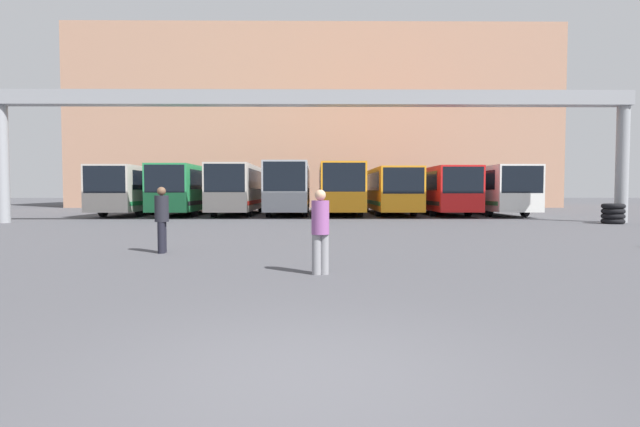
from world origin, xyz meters
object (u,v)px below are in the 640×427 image
at_px(bus_slot_1, 190,187).
at_px(tire_stack, 613,214).
at_px(bus_slot_5, 388,188).
at_px(pedestrian_near_left, 320,230).
at_px(bus_slot_4, 339,186).
at_px(bus_slot_7, 490,188).
at_px(bus_slot_3, 289,186).
at_px(bus_slot_2, 239,187).
at_px(pedestrian_near_right, 162,218).
at_px(bus_slot_6, 437,188).
at_px(bus_slot_0, 139,188).

distance_m(bus_slot_1, tire_stack, 24.66).
bearing_deg(bus_slot_5, pedestrian_near_left, -101.13).
relative_size(pedestrian_near_left, tire_stack, 1.55).
bearing_deg(bus_slot_4, tire_stack, -37.69).
bearing_deg(bus_slot_7, bus_slot_1, 178.60).
distance_m(bus_slot_3, tire_stack, 18.59).
height_order(bus_slot_2, bus_slot_3, bus_slot_3).
distance_m(bus_slot_5, pedestrian_near_right, 23.03).
height_order(bus_slot_5, pedestrian_near_right, bus_slot_5).
height_order(bus_slot_5, pedestrian_near_left, bus_slot_5).
height_order(bus_slot_4, pedestrian_near_left, bus_slot_4).
xyz_separation_m(bus_slot_3, tire_stack, (15.95, -9.46, -1.42)).
bearing_deg(pedestrian_near_left, bus_slot_1, -86.59).
relative_size(bus_slot_2, bus_slot_3, 1.01).
relative_size(bus_slot_1, tire_stack, 10.88).
relative_size(bus_slot_4, tire_stack, 10.84).
distance_m(bus_slot_4, bus_slot_6, 6.66).
xyz_separation_m(bus_slot_3, bus_slot_6, (9.98, 0.61, -0.15)).
bearing_deg(bus_slot_0, bus_slot_1, 3.32).
height_order(pedestrian_near_left, pedestrian_near_right, pedestrian_near_right).
bearing_deg(bus_slot_6, pedestrian_near_left, -108.55).
xyz_separation_m(bus_slot_6, tire_stack, (5.97, -10.06, -1.26)).
bearing_deg(bus_slot_2, bus_slot_1, 175.54).
height_order(bus_slot_0, tire_stack, bus_slot_0).
bearing_deg(bus_slot_1, bus_slot_6, 1.01).
distance_m(bus_slot_7, pedestrian_near_right, 25.49).
height_order(bus_slot_1, bus_slot_3, bus_slot_3).
height_order(bus_slot_2, bus_slot_6, bus_slot_2).
height_order(bus_slot_3, pedestrian_near_right, bus_slot_3).
xyz_separation_m(bus_slot_2, bus_slot_4, (6.65, 0.24, 0.03)).
xyz_separation_m(bus_slot_0, bus_slot_2, (6.65, -0.07, 0.07)).
xyz_separation_m(bus_slot_4, bus_slot_7, (9.98, -0.47, -0.09)).
distance_m(bus_slot_0, bus_slot_7, 23.28).
height_order(bus_slot_1, tire_stack, bus_slot_1).
height_order(bus_slot_0, pedestrian_near_left, bus_slot_0).
relative_size(bus_slot_5, pedestrian_near_right, 7.36).
distance_m(bus_slot_3, pedestrian_near_right, 20.55).
height_order(bus_slot_3, pedestrian_near_left, bus_slot_3).
xyz_separation_m(pedestrian_near_left, tire_stack, (14.12, 14.23, -0.37)).
bearing_deg(bus_slot_0, bus_slot_7, -0.73).
relative_size(bus_slot_4, bus_slot_6, 0.95).
height_order(bus_slot_1, pedestrian_near_right, bus_slot_1).
height_order(bus_slot_6, bus_slot_7, bus_slot_7).
bearing_deg(pedestrian_near_right, bus_slot_4, -17.90).
bearing_deg(bus_slot_0, bus_slot_3, -0.70).
relative_size(bus_slot_2, pedestrian_near_right, 6.42).
bearing_deg(tire_stack, bus_slot_5, 132.06).
bearing_deg(bus_slot_1, pedestrian_near_right, -77.81).
xyz_separation_m(bus_slot_4, tire_stack, (12.62, -9.75, -1.38)).
relative_size(bus_slot_2, bus_slot_5, 0.87).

